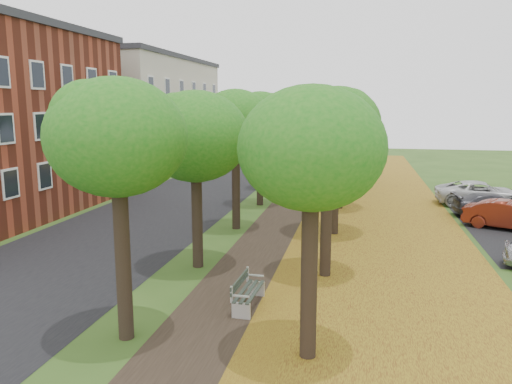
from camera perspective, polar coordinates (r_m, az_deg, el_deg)
The scene contains 11 objects.
ground at distance 13.43m, azimuth -5.72°, elevation -17.08°, with size 120.00×120.00×0.00m, color #2D4C19.
street_asphalt at distance 29.29m, azimuth -10.94°, elevation -2.17°, with size 8.00×70.00×0.01m, color black.
footpath at distance 27.32m, azimuth 3.75°, elevation -2.88°, with size 3.20×70.00×0.01m, color black.
leaf_verge at distance 27.10m, azimuth 14.29°, elevation -3.28°, with size 7.50×70.00×0.01m, color #A28D1E.
tree_row_west at distance 27.04m, azimuth -0.79°, elevation 7.77°, with size 3.70×33.70×6.65m.
tree_row_east at distance 26.42m, azimuth 9.52°, elevation 7.58°, with size 3.70×33.70×6.65m.
building_cream at distance 48.96m, azimuth -13.36°, elevation 8.73°, with size 10.30×20.30×10.40m.
bench at distance 15.46m, azimuth -1.04°, elevation -11.29°, with size 0.66×1.99×0.93m.
car_red at distance 27.51m, azimuth 26.97°, elevation -2.41°, with size 1.47×4.21×1.39m, color maroon.
car_grey at distance 30.25m, azimuth 25.58°, elevation -1.37°, with size 1.78×4.37×1.27m, color #333338.
car_white at distance 33.30m, azimuth 24.31°, elevation -0.14°, with size 2.42×5.26×1.46m, color silver.
Camera 1 is at (3.68, -11.37, 6.11)m, focal length 35.00 mm.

